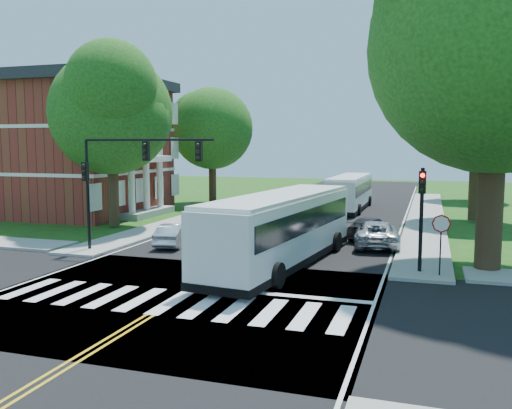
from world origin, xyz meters
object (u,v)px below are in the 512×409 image
at_px(signal_ne, 422,206).
at_px(bus_lead, 282,228).
at_px(signal_nw, 127,168).
at_px(suv, 376,234).
at_px(dark_sedan, 370,228).
at_px(hatchback, 175,235).
at_px(bus_follow, 350,192).

xyz_separation_m(signal_ne, bus_lead, (-6.08, -0.02, -1.22)).
bearing_deg(signal_ne, bus_lead, -179.77).
relative_size(signal_nw, suv, 1.43).
bearing_deg(signal_ne, signal_nw, -179.95).
distance_m(signal_nw, signal_ne, 14.13).
bearing_deg(signal_ne, dark_sedan, 109.50).
xyz_separation_m(signal_ne, dark_sedan, (-2.95, 8.32, -2.32)).
height_order(signal_nw, suv, signal_nw).
height_order(signal_ne, hatchback, signal_ne).
height_order(signal_ne, suv, signal_ne).
bearing_deg(dark_sedan, bus_lead, 83.07).
distance_m(signal_ne, dark_sedan, 9.12).
relative_size(signal_ne, bus_lead, 0.34).
height_order(signal_nw, signal_ne, signal_nw).
relative_size(bus_lead, bus_follow, 1.15).
bearing_deg(bus_lead, bus_follow, -82.98).
height_order(bus_follow, suv, bus_follow).
relative_size(signal_nw, dark_sedan, 1.65).
bearing_deg(bus_follow, signal_nw, 71.00).
bearing_deg(dark_sedan, bus_follow, -63.59).
bearing_deg(signal_ne, bus_follow, 105.32).
xyz_separation_m(hatchback, dark_sedan, (9.92, 5.52, 0.01)).
relative_size(signal_nw, hatchback, 1.91).
bearing_deg(bus_follow, hatchback, 71.51).
distance_m(signal_nw, hatchback, 4.83).
relative_size(bus_lead, hatchback, 3.44).
bearing_deg(bus_follow, dark_sedan, 103.31).
height_order(bus_follow, hatchback, bus_follow).
xyz_separation_m(signal_ne, suv, (-2.38, 5.97, -2.26)).
relative_size(signal_nw, bus_follow, 0.64).
height_order(signal_ne, dark_sedan, signal_ne).
bearing_deg(signal_nw, bus_follow, 70.45).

